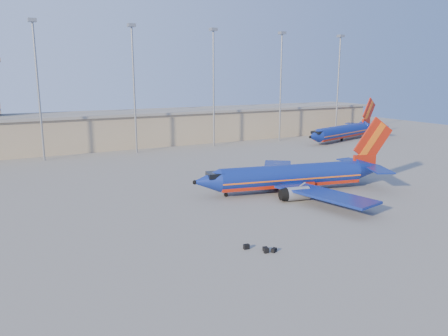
{
  "coord_description": "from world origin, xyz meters",
  "views": [
    {
      "loc": [
        -33.51,
        -51.68,
        17.84
      ],
      "look_at": [
        -3.63,
        5.1,
        4.0
      ],
      "focal_mm": 35.0,
      "sensor_mm": 36.0,
      "label": 1
    }
  ],
  "objects": [
    {
      "name": "ground",
      "position": [
        0.0,
        0.0,
        0.0
      ],
      "size": [
        220.0,
        220.0,
        0.0
      ],
      "primitive_type": "plane",
      "color": "slate",
      "rests_on": "ground"
    },
    {
      "name": "aircraft_second",
      "position": [
        50.61,
        37.89,
        2.57
      ],
      "size": [
        32.14,
        16.25,
        11.18
      ],
      "rotation": [
        0.0,
        0.0,
        0.29
      ],
      "color": "navy",
      "rests_on": "ground"
    },
    {
      "name": "light_mast_row",
      "position": [
        5.0,
        46.0,
        17.55
      ],
      "size": [
        101.6,
        1.6,
        28.65
      ],
      "color": "gray",
      "rests_on": "ground"
    },
    {
      "name": "luggage_pile",
      "position": [
        -10.46,
        -16.22,
        0.24
      ],
      "size": [
        2.76,
        2.53,
        0.53
      ],
      "color": "black",
      "rests_on": "ground"
    },
    {
      "name": "terminal_building",
      "position": [
        10.0,
        58.0,
        4.32
      ],
      "size": [
        122.0,
        16.0,
        8.5
      ],
      "color": "gray",
      "rests_on": "ground"
    },
    {
      "name": "aircraft_main",
      "position": [
        6.75,
        1.24,
        2.39
      ],
      "size": [
        32.72,
        31.17,
        11.19
      ],
      "rotation": [
        0.0,
        0.0,
        -0.2
      ],
      "color": "navy",
      "rests_on": "ground"
    }
  ]
}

